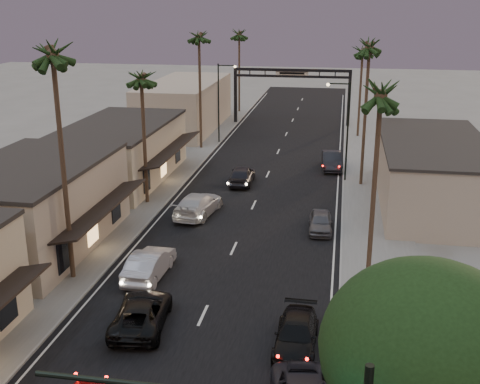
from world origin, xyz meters
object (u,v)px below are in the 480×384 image
at_px(streetlight_right, 345,123).
at_px(oncoming_silver, 149,264).
at_px(palm_rb, 370,42).
at_px(corner_tree, 428,358).
at_px(palm_ra, 381,87).
at_px(palm_far, 239,31).
at_px(palm_rc, 363,48).
at_px(arch, 292,82).
at_px(palm_ld, 199,33).
at_px(palm_lc, 141,73).
at_px(curbside_black, 296,335).
at_px(streetlight_left, 221,97).
at_px(oncoming_pickup, 142,313).
at_px(palm_lb, 52,48).

height_order(streetlight_right, oncoming_silver, streetlight_right).
bearing_deg(palm_rb, corner_tree, -88.63).
xyz_separation_m(palm_ra, palm_far, (-16.90, 54.00, 0.00)).
height_order(streetlight_right, palm_rc, palm_rc).
bearing_deg(arch, palm_ld, -119.83).
xyz_separation_m(palm_lc, curbside_black, (13.66, -19.21, -9.77)).
distance_m(streetlight_left, palm_ld, 7.88).
height_order(arch, palm_far, palm_far).
relative_size(oncoming_pickup, curbside_black, 1.12).
height_order(corner_tree, palm_rc, palm_rc).
bearing_deg(oncoming_silver, corner_tree, 133.19).
bearing_deg(streetlight_right, oncoming_pickup, -109.43).
bearing_deg(palm_far, oncoming_pickup, -84.81).
distance_m(streetlight_right, palm_lc, 18.66).
xyz_separation_m(arch, streetlight_right, (6.92, -25.00, -0.20)).
bearing_deg(oncoming_pickup, palm_lb, -44.47).
xyz_separation_m(palm_ld, curbside_black, (13.66, -38.21, -11.72)).
height_order(palm_lb, palm_ld, palm_lb).
relative_size(streetlight_left, palm_rc, 0.74).
xyz_separation_m(palm_lc, palm_rb, (17.20, 8.00, 1.95)).
bearing_deg(palm_rb, curbside_black, -97.42).
xyz_separation_m(streetlight_left, palm_ra, (15.52, -34.00, 6.11)).
relative_size(arch, palm_rc, 1.25).
distance_m(palm_lb, curbside_black, 19.36).
xyz_separation_m(corner_tree, palm_rb, (-0.88, 36.55, 6.44)).
distance_m(streetlight_left, palm_lb, 36.93).
height_order(streetlight_right, palm_lc, palm_lc).
distance_m(streetlight_right, palm_rb, 7.35).
height_order(palm_rb, oncoming_silver, palm_rb).
relative_size(streetlight_right, oncoming_silver, 1.77).
height_order(corner_tree, oncoming_pickup, corner_tree).
bearing_deg(palm_ra, curbside_black, -116.17).
bearing_deg(streetlight_left, oncoming_pickup, -84.19).
height_order(corner_tree, palm_lc, palm_lc).
relative_size(palm_ld, curbside_black, 2.96).
bearing_deg(palm_lc, streetlight_left, 85.63).
height_order(corner_tree, oncoming_silver, corner_tree).
relative_size(palm_ra, oncoming_pickup, 2.45).
relative_size(palm_rc, curbside_black, 2.54).
xyz_separation_m(corner_tree, palm_lc, (-18.08, 28.55, 4.49)).
bearing_deg(streetlight_right, palm_ld, 147.21).
bearing_deg(streetlight_left, curbside_black, -73.79).
height_order(palm_rc, palm_far, palm_far).
xyz_separation_m(corner_tree, palm_ld, (-18.08, 47.55, 6.44)).
distance_m(arch, oncoming_pickup, 52.84).
xyz_separation_m(palm_ra, oncoming_pickup, (-11.40, -6.55, -10.69)).
bearing_deg(corner_tree, palm_ld, 110.81).
height_order(palm_lc, oncoming_silver, palm_lc).
xyz_separation_m(corner_tree, streetlight_left, (-16.40, 50.55, -0.65)).
xyz_separation_m(palm_rc, oncoming_silver, (-12.77, -41.05, -9.63)).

